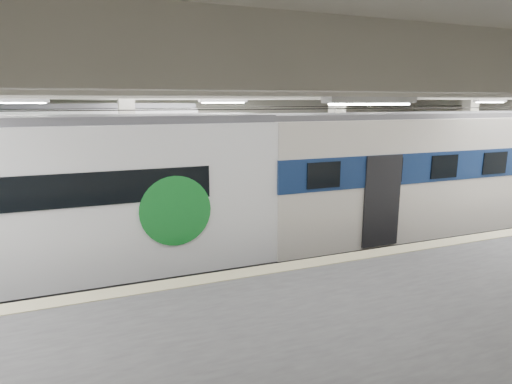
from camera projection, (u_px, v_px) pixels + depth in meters
name	position (u px, v px, depth m)	size (l,w,h in m)	color
station_hall	(267.00, 168.00, 11.06)	(36.00, 24.00, 5.75)	black
modern_emu	(75.00, 206.00, 11.17)	(14.26, 2.94, 4.58)	white
older_rer	(433.00, 173.00, 15.40)	(13.82, 3.05, 4.54)	silver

